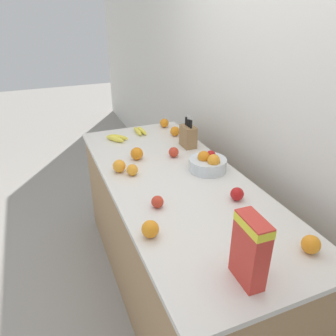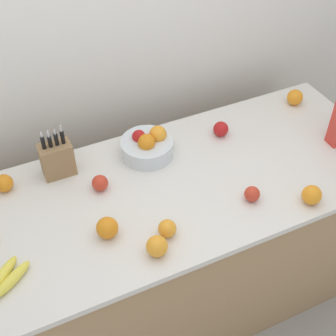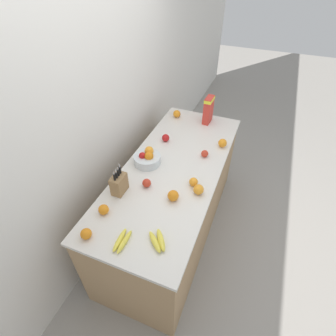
# 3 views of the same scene
# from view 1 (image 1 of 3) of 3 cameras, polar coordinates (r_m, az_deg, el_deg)

# --- Properties ---
(ground_plane) EXTENTS (14.00, 14.00, 0.00)m
(ground_plane) POSITION_cam_1_polar(r_m,az_deg,el_deg) (2.63, 1.27, -19.52)
(ground_plane) COLOR gray
(wall_back) EXTENTS (9.00, 0.06, 2.60)m
(wall_back) POSITION_cam_1_polar(r_m,az_deg,el_deg) (2.23, 17.07, 10.03)
(wall_back) COLOR silver
(wall_back) RESTS_ON ground_plane
(counter) EXTENTS (2.08, 0.85, 0.91)m
(counter) POSITION_cam_1_polar(r_m,az_deg,el_deg) (2.32, 1.39, -11.80)
(counter) COLOR tan
(counter) RESTS_ON ground_plane
(knife_block) EXTENTS (0.14, 0.09, 0.26)m
(knife_block) POSITION_cam_1_polar(r_m,az_deg,el_deg) (2.52, 3.53, 5.59)
(knife_block) COLOR #937047
(knife_block) RESTS_ON counter
(cereal_box) EXTENTS (0.16, 0.08, 0.30)m
(cereal_box) POSITION_cam_1_polar(r_m,az_deg,el_deg) (1.33, 14.15, -13.34)
(cereal_box) COLOR red
(cereal_box) RESTS_ON counter
(fruit_bowl) EXTENTS (0.25, 0.25, 0.14)m
(fruit_bowl) POSITION_cam_1_polar(r_m,az_deg,el_deg) (2.17, 6.97, 0.84)
(fruit_bowl) COLOR silver
(fruit_bowl) RESTS_ON counter
(banana_bunch_left) EXTENTS (0.19, 0.18, 0.04)m
(banana_bunch_left) POSITION_cam_1_polar(r_m,az_deg,el_deg) (2.69, -8.96, 5.19)
(banana_bunch_left) COLOR yellow
(banana_bunch_left) RESTS_ON counter
(banana_bunch_right) EXTENTS (0.20, 0.08, 0.04)m
(banana_bunch_right) POSITION_cam_1_polar(r_m,az_deg,el_deg) (2.82, -4.92, 6.44)
(banana_bunch_right) COLOR yellow
(banana_bunch_right) RESTS_ON counter
(apple_rightmost) EXTENTS (0.07, 0.07, 0.07)m
(apple_rightmost) POSITION_cam_1_polar(r_m,az_deg,el_deg) (2.36, 0.99, 2.78)
(apple_rightmost) COLOR red
(apple_rightmost) RESTS_ON counter
(apple_rear) EXTENTS (0.07, 0.07, 0.07)m
(apple_rear) POSITION_cam_1_polar(r_m,az_deg,el_deg) (1.78, -1.85, -5.90)
(apple_rear) COLOR red
(apple_rear) RESTS_ON counter
(apple_leftmost) EXTENTS (0.08, 0.08, 0.08)m
(apple_leftmost) POSITION_cam_1_polar(r_m,az_deg,el_deg) (1.88, 11.93, -4.45)
(apple_leftmost) COLOR red
(apple_leftmost) RESTS_ON counter
(orange_mid_left) EXTENTS (0.09, 0.09, 0.09)m
(orange_mid_left) POSITION_cam_1_polar(r_m,az_deg,el_deg) (2.16, -8.49, 0.33)
(orange_mid_left) COLOR orange
(orange_mid_left) RESTS_ON counter
(orange_front_center) EXTENTS (0.09, 0.09, 0.09)m
(orange_front_center) POSITION_cam_1_polar(r_m,az_deg,el_deg) (2.32, -5.46, 2.52)
(orange_front_center) COLOR orange
(orange_front_center) RESTS_ON counter
(orange_mid_right) EXTENTS (0.08, 0.08, 0.08)m
(orange_mid_right) POSITION_cam_1_polar(r_m,az_deg,el_deg) (2.74, 1.22, 6.42)
(orange_mid_right) COLOR orange
(orange_mid_right) RESTS_ON counter
(orange_back_center) EXTENTS (0.08, 0.08, 0.08)m
(orange_back_center) POSITION_cam_1_polar(r_m,az_deg,el_deg) (2.94, -0.65, 7.84)
(orange_back_center) COLOR orange
(orange_back_center) RESTS_ON counter
(orange_near_bowl) EXTENTS (0.07, 0.07, 0.07)m
(orange_near_bowl) POSITION_cam_1_polar(r_m,az_deg,el_deg) (2.12, -6.25, -0.33)
(orange_near_bowl) COLOR orange
(orange_near_bowl) RESTS_ON counter
(orange_by_cereal) EXTENTS (0.09, 0.09, 0.09)m
(orange_by_cereal) POSITION_cam_1_polar(r_m,az_deg,el_deg) (1.62, 23.62, -12.10)
(orange_by_cereal) COLOR orange
(orange_by_cereal) RESTS_ON counter
(orange_front_right) EXTENTS (0.09, 0.09, 0.09)m
(orange_front_right) POSITION_cam_1_polar(r_m,az_deg,el_deg) (1.58, -3.11, -10.56)
(orange_front_right) COLOR orange
(orange_front_right) RESTS_ON counter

